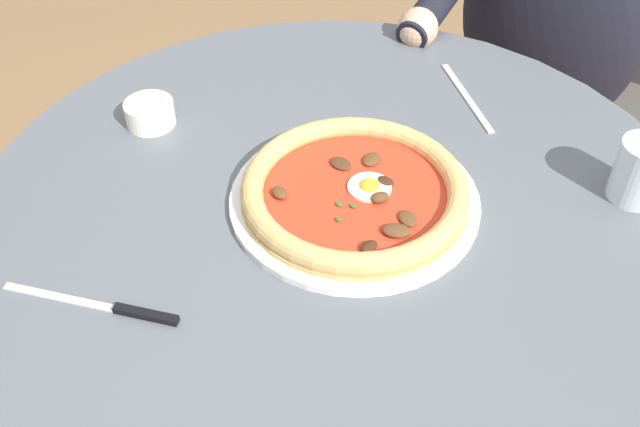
{
  "coord_description": "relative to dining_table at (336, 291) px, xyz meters",
  "views": [
    {
      "loc": [
        0.37,
        -0.62,
        1.41
      ],
      "look_at": [
        -0.0,
        -0.04,
        0.76
      ],
      "focal_mm": 41.76,
      "sensor_mm": 36.0,
      "label": 1
    }
  ],
  "objects": [
    {
      "name": "ramekin_capers",
      "position": [
        -0.32,
        -0.0,
        0.2
      ],
      "size": [
        0.07,
        0.07,
        0.04
      ],
      "color": "white",
      "rests_on": "dining_table"
    },
    {
      "name": "water_glass",
      "position": [
        0.32,
        0.22,
        0.21
      ],
      "size": [
        0.07,
        0.07,
        0.08
      ],
      "color": "silver",
      "rests_on": "dining_table"
    },
    {
      "name": "cafe_chair_diner",
      "position": [
        0.05,
        0.87,
        -0.05
      ],
      "size": [
        0.44,
        0.44,
        0.88
      ],
      "color": "#504A45",
      "rests_on": "ground"
    },
    {
      "name": "dining_table",
      "position": [
        0.0,
        0.0,
        0.0
      ],
      "size": [
        0.97,
        0.97,
        0.76
      ],
      "color": "#565B60",
      "rests_on": "ground"
    },
    {
      "name": "fork_utensil",
      "position": [
        0.04,
        0.31,
        0.18
      ],
      "size": [
        0.14,
        0.14,
        0.0
      ],
      "color": "#BCBCC1",
      "rests_on": "dining_table"
    },
    {
      "name": "pizza_on_plate",
      "position": [
        0.02,
        0.01,
        0.19
      ],
      "size": [
        0.32,
        0.32,
        0.04
      ],
      "color": "white",
      "rests_on": "dining_table"
    },
    {
      "name": "steak_knife",
      "position": [
        -0.11,
        -0.29,
        0.18
      ],
      "size": [
        0.21,
        0.08,
        0.01
      ],
      "color": "silver",
      "rests_on": "dining_table"
    },
    {
      "name": "diner_person",
      "position": [
        0.04,
        0.73,
        -0.08
      ],
      "size": [
        0.38,
        0.49,
        1.13
      ],
      "color": "#282833",
      "rests_on": "ground"
    }
  ]
}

